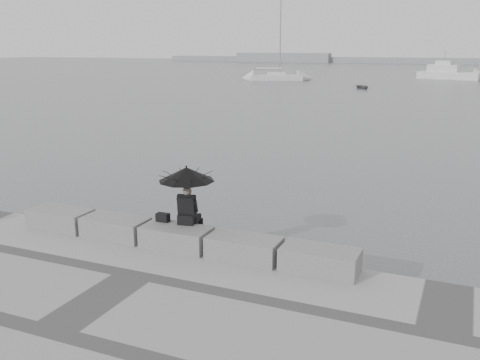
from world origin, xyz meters
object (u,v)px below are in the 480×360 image
at_px(motor_cruiser, 450,73).
at_px(dinghy, 363,87).
at_px(seated_person, 186,181).
at_px(sailboat_left, 276,77).

bearing_deg(motor_cruiser, dinghy, -94.75).
bearing_deg(dinghy, seated_person, -116.79).
bearing_deg(dinghy, sailboat_left, 111.26).
bearing_deg(sailboat_left, seated_person, -95.36).
bearing_deg(seated_person, sailboat_left, 96.67).
bearing_deg(motor_cruiser, seated_person, -76.24).
relative_size(sailboat_left, motor_cruiser, 1.34).
distance_m(seated_person, motor_cruiser, 79.05).
height_order(seated_person, sailboat_left, sailboat_left).
xyz_separation_m(seated_person, sailboat_left, (-21.30, 65.70, -1.51)).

